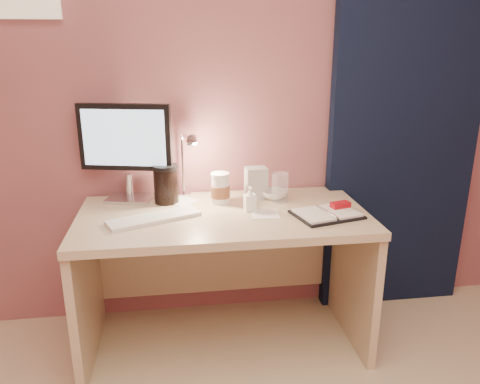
{
  "coord_description": "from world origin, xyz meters",
  "views": [
    {
      "loc": [
        -0.21,
        -0.74,
        1.52
      ],
      "look_at": [
        0.08,
        1.33,
        0.85
      ],
      "focal_mm": 35.0,
      "sensor_mm": 36.0,
      "label": 1
    }
  ],
  "objects": [
    {
      "name": "desk_lamp",
      "position": [
        -0.22,
        1.61,
        0.95
      ],
      "size": [
        0.14,
        0.21,
        0.35
      ],
      "rotation": [
        0.0,
        0.0,
        0.43
      ],
      "color": "silver",
      "rests_on": "desk"
    },
    {
      "name": "paper_c",
      "position": [
        -0.19,
        1.58,
        0.73
      ],
      "size": [
        0.19,
        0.19,
        0.0
      ],
      "primitive_type": "cube",
      "rotation": [
        0.0,
        0.0,
        0.83
      ],
      "color": "white",
      "rests_on": "desk"
    },
    {
      "name": "bowl",
      "position": [
        0.29,
        1.56,
        0.75
      ],
      "size": [
        0.17,
        0.17,
        0.04
      ],
      "primitive_type": "imported",
      "rotation": [
        0.0,
        0.0,
        0.26
      ],
      "color": "silver",
      "rests_on": "desk"
    },
    {
      "name": "monitor",
      "position": [
        -0.46,
        1.64,
        1.03
      ],
      "size": [
        0.47,
        0.22,
        0.5
      ],
      "rotation": [
        0.0,
        0.0,
        -0.23
      ],
      "color": "silver",
      "rests_on": "desk"
    },
    {
      "name": "clear_cup",
      "position": [
        0.31,
        1.51,
        0.81
      ],
      "size": [
        0.09,
        0.09,
        0.15
      ],
      "primitive_type": "cylinder",
      "color": "white",
      "rests_on": "desk"
    },
    {
      "name": "lotion_bottle",
      "position": [
        0.13,
        1.4,
        0.79
      ],
      "size": [
        0.06,
        0.06,
        0.12
      ],
      "primitive_type": "imported",
      "rotation": [
        0.0,
        0.0,
        0.12
      ],
      "color": "white",
      "rests_on": "desk"
    },
    {
      "name": "room",
      "position": [
        0.95,
        1.69,
        1.14
      ],
      "size": [
        3.5,
        3.5,
        3.5
      ],
      "color": "#C6B28E",
      "rests_on": "ground"
    },
    {
      "name": "paper_b",
      "position": [
        0.2,
        1.33,
        0.73
      ],
      "size": [
        0.14,
        0.14,
        0.0
      ],
      "primitive_type": "cube",
      "rotation": [
        0.0,
        0.0,
        -0.1
      ],
      "color": "white",
      "rests_on": "desk"
    },
    {
      "name": "desk",
      "position": [
        0.0,
        1.45,
        0.5
      ],
      "size": [
        1.4,
        0.7,
        0.73
      ],
      "color": "tan",
      "rests_on": "ground"
    },
    {
      "name": "product_box",
      "position": [
        0.2,
        1.59,
        0.81
      ],
      "size": [
        0.12,
        0.1,
        0.17
      ],
      "primitive_type": "cube",
      "rotation": [
        0.0,
        0.0,
        0.08
      ],
      "color": "silver",
      "rests_on": "desk"
    },
    {
      "name": "coffee_cup",
      "position": [
        0.0,
        1.54,
        0.8
      ],
      "size": [
        0.1,
        0.1,
        0.16
      ],
      "color": "white",
      "rests_on": "desk"
    },
    {
      "name": "dark_jar",
      "position": [
        -0.27,
        1.58,
        0.82
      ],
      "size": [
        0.13,
        0.13,
        0.18
      ],
      "primitive_type": "cylinder",
      "color": "black",
      "rests_on": "desk"
    },
    {
      "name": "planner",
      "position": [
        0.49,
        1.28,
        0.74
      ],
      "size": [
        0.35,
        0.29,
        0.05
      ],
      "rotation": [
        0.0,
        0.0,
        0.25
      ],
      "color": "black",
      "rests_on": "desk"
    },
    {
      "name": "keyboard",
      "position": [
        -0.33,
        1.34,
        0.74
      ],
      "size": [
        0.45,
        0.29,
        0.02
      ],
      "primitive_type": "cube",
      "rotation": [
        0.0,
        0.0,
        0.4
      ],
      "color": "silver",
      "rests_on": "desk"
    }
  ]
}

